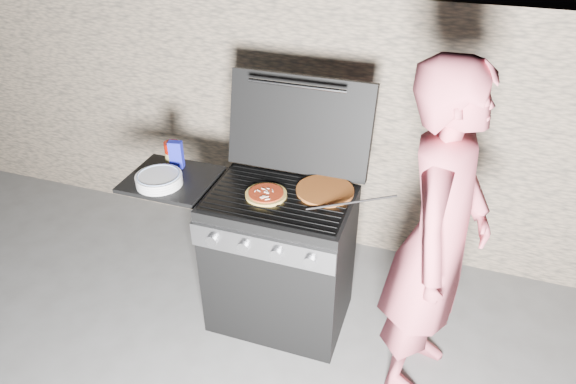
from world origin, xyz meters
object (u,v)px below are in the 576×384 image
(gas_grill, at_px, (241,252))
(sauce_jar, at_px, (173,153))
(person, at_px, (437,242))
(pizza_topped, at_px, (266,194))

(gas_grill, xyz_separation_m, sauce_jar, (-0.48, 0.15, 0.52))
(gas_grill, height_order, person, person)
(pizza_topped, xyz_separation_m, person, (0.93, -0.13, -0.01))
(pizza_topped, relative_size, person, 0.12)
(pizza_topped, bearing_deg, gas_grill, 174.52)
(person, bearing_deg, pizza_topped, 92.66)
(sauce_jar, bearing_deg, person, -10.52)
(gas_grill, xyz_separation_m, person, (1.10, -0.14, 0.46))
(pizza_topped, xyz_separation_m, sauce_jar, (-0.66, 0.17, 0.05))
(sauce_jar, relative_size, person, 0.08)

